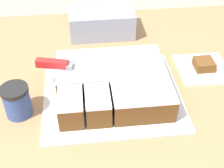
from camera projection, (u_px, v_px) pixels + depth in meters
cake_board at (112, 94)px, 0.91m from camera, size 0.39×0.35×0.01m
cake at (113, 83)px, 0.89m from camera, size 0.31×0.27×0.07m
knife at (68, 66)px, 0.88m from camera, size 0.30×0.10×0.02m
coffee_cup at (17, 101)px, 0.83m from camera, size 0.07×0.07×0.09m
paper_napkin at (203, 69)px, 1.01m from camera, size 0.16×0.16×0.01m
brownie at (204, 64)px, 1.00m from camera, size 0.06×0.06×0.03m
storage_box at (102, 22)px, 1.16m from camera, size 0.23×0.15×0.09m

